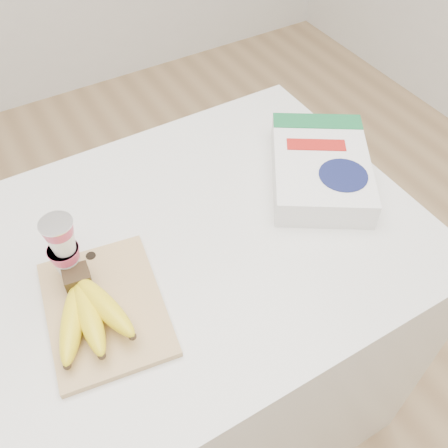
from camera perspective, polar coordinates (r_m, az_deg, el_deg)
name	(u,v)px	position (r m, az deg, el deg)	size (l,w,h in m)	color
room	(116,16)	(0.72, -12.21, 22.24)	(4.00, 4.00, 4.00)	tan
table	(172,352)	(1.39, -5.98, -14.31)	(1.14, 0.76, 0.85)	silver
cutting_board	(105,308)	(0.96, -13.42, -9.29)	(0.21, 0.28, 0.01)	tan
bananas	(88,311)	(0.93, -15.31, -9.60)	(0.15, 0.21, 0.07)	#382816
yogurt_stack	(63,247)	(0.96, -17.93, -2.52)	(0.06, 0.06, 0.14)	white
cereal_box	(320,167)	(1.17, 10.95, 6.39)	(0.35, 0.38, 0.07)	white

